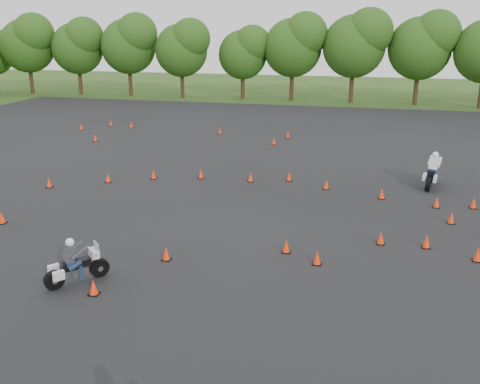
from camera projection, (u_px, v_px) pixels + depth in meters
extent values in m
plane|color=#2D5119|center=(212.00, 260.00, 18.06)|extent=(140.00, 140.00, 0.00)
plane|color=black|center=(251.00, 205.00, 23.62)|extent=(62.00, 62.00, 0.00)
cone|color=#FF350A|center=(326.00, 185.00, 25.80)|extent=(0.26, 0.26, 0.45)
cone|color=#FF350A|center=(451.00, 218.00, 21.32)|extent=(0.26, 0.26, 0.45)
cone|color=#FF350A|center=(95.00, 138.00, 36.45)|extent=(0.26, 0.26, 0.45)
cone|color=#FF350A|center=(108.00, 178.00, 26.92)|extent=(0.26, 0.26, 0.45)
cone|color=#FF350A|center=(49.00, 183.00, 26.08)|extent=(0.26, 0.26, 0.45)
cone|color=#FF350A|center=(317.00, 258.00, 17.66)|extent=(0.26, 0.26, 0.45)
cone|color=#FF350A|center=(153.00, 174.00, 27.56)|extent=(0.26, 0.26, 0.45)
cone|color=#FF350A|center=(93.00, 288.00, 15.67)|extent=(0.26, 0.26, 0.45)
cone|color=#FF350A|center=(81.00, 127.00, 40.38)|extent=(0.26, 0.26, 0.45)
cone|color=#FF350A|center=(437.00, 203.00, 23.19)|extent=(0.26, 0.26, 0.45)
cone|color=#FF350A|center=(474.00, 203.00, 23.10)|extent=(0.26, 0.26, 0.45)
cone|color=#FF350A|center=(111.00, 123.00, 42.10)|extent=(0.26, 0.26, 0.45)
cone|color=#FF350A|center=(289.00, 177.00, 27.17)|extent=(0.26, 0.26, 0.45)
cone|color=#FF350A|center=(478.00, 255.00, 17.90)|extent=(0.26, 0.26, 0.45)
cone|color=#FF350A|center=(201.00, 174.00, 27.62)|extent=(0.26, 0.26, 0.45)
cone|color=#FF350A|center=(427.00, 242.00, 18.99)|extent=(0.26, 0.26, 0.45)
cone|color=#FF350A|center=(382.00, 194.00, 24.36)|extent=(0.26, 0.26, 0.45)
cone|color=#FF350A|center=(2.00, 218.00, 21.33)|extent=(0.26, 0.26, 0.45)
cone|color=#FF350A|center=(274.00, 141.00, 35.40)|extent=(0.26, 0.26, 0.45)
cone|color=#FF350A|center=(286.00, 246.00, 18.59)|extent=(0.26, 0.26, 0.45)
cone|color=#FF350A|center=(131.00, 125.00, 41.30)|extent=(0.26, 0.26, 0.45)
cone|color=#FF350A|center=(288.00, 135.00, 37.50)|extent=(0.26, 0.26, 0.45)
cone|color=#FF350A|center=(381.00, 238.00, 19.31)|extent=(0.26, 0.26, 0.45)
cone|color=#FF350A|center=(251.00, 177.00, 27.05)|extent=(0.26, 0.26, 0.45)
cone|color=#FF350A|center=(166.00, 254.00, 18.00)|extent=(0.26, 0.26, 0.45)
cone|color=#FF350A|center=(220.00, 131.00, 38.96)|extent=(0.26, 0.26, 0.45)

